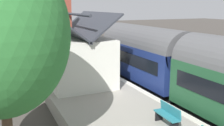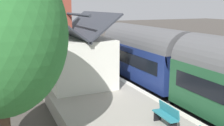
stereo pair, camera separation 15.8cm
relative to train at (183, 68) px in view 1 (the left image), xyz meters
name	(u,v)px [view 1 (the left image)]	position (x,y,z in m)	size (l,w,h in m)	color
ground_plane	(142,92)	(2.93, 0.90, -2.21)	(160.00, 160.00, 0.00)	#423D38
platform	(91,94)	(2.93, 4.56, -1.80)	(32.00, 5.33, 0.83)	gray
platform_edge_coping	(127,82)	(2.93, 2.08, -1.37)	(32.00, 0.36, 0.02)	beige
rail_near	(162,88)	(2.93, -0.72, -2.14)	(52.00, 0.08, 0.14)	gray
rail_far	(145,91)	(2.93, 0.72, -2.14)	(52.00, 0.08, 0.14)	gray
train	(183,68)	(0.00, 0.00, 0.00)	(17.38, 2.73, 4.32)	black
station_building	(74,57)	(4.87, 5.02, 0.22)	(6.84, 3.93, 5.63)	silver
bench_near_building	(168,115)	(-3.40, 3.46, -0.91)	(1.41, 0.48, 0.88)	#26727F
bench_by_lamp	(69,54)	(11.79, 3.44, -0.91)	(1.42, 0.48, 0.88)	#26727F
planter_edge_near	(46,59)	(11.40, 5.65, -1.08)	(0.88, 0.32, 0.63)	black
planter_edge_far	(65,62)	(9.44, 4.47, -1.10)	(1.04, 0.32, 0.59)	#9E5138
planter_bench_left	(56,52)	(14.50, 4.08, -1.11)	(0.99, 0.32, 0.58)	gray
planter_corner_building	(65,54)	(12.81, 3.54, -1.03)	(0.45, 0.45, 0.69)	teal
lamp_post_platform	(83,36)	(9.99, 2.66, 0.91)	(0.32, 0.50, 3.24)	black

